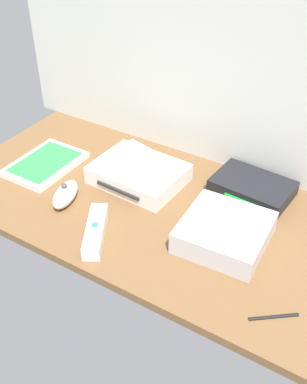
{
  "coord_description": "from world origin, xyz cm",
  "views": [
    {
      "loc": [
        43.29,
        -70.18,
        66.25
      ],
      "look_at": [
        0.0,
        0.0,
        4.0
      ],
      "focal_mm": 43.45,
      "sensor_mm": 36.0,
      "label": 1
    }
  ],
  "objects_px": {
    "game_console": "(139,174)",
    "remote_classic_pad": "(141,159)",
    "mini_computer": "(225,232)",
    "remote_wand": "(95,231)",
    "game_case": "(45,164)",
    "stylus_pen": "(274,316)",
    "network_router": "(252,187)",
    "remote_nunchuk": "(65,194)"
  },
  "relations": [
    {
      "from": "game_case",
      "to": "stylus_pen",
      "type": "bearing_deg",
      "value": -12.33
    },
    {
      "from": "mini_computer",
      "to": "stylus_pen",
      "type": "relative_size",
      "value": 2.0
    },
    {
      "from": "network_router",
      "to": "remote_classic_pad",
      "type": "relative_size",
      "value": 1.18
    },
    {
      "from": "game_console",
      "to": "remote_nunchuk",
      "type": "height_order",
      "value": "remote_nunchuk"
    },
    {
      "from": "remote_nunchuk",
      "to": "remote_wand",
      "type": "bearing_deg",
      "value": -40.75
    },
    {
      "from": "remote_wand",
      "to": "remote_classic_pad",
      "type": "height_order",
      "value": "remote_classic_pad"
    },
    {
      "from": "mini_computer",
      "to": "network_router",
      "type": "xyz_separation_m",
      "value": [
        -0.01,
        0.19,
        -0.01
      ]
    },
    {
      "from": "mini_computer",
      "to": "game_case",
      "type": "distance_m",
      "value": 0.51
    },
    {
      "from": "remote_nunchuk",
      "to": "game_case",
      "type": "bearing_deg",
      "value": 132.51
    },
    {
      "from": "game_console",
      "to": "remote_wand",
      "type": "xyz_separation_m",
      "value": [
        0.03,
        -0.21,
        -0.01
      ]
    },
    {
      "from": "game_case",
      "to": "stylus_pen",
      "type": "xyz_separation_m",
      "value": [
        0.66,
        -0.15,
        -0.0
      ]
    },
    {
      "from": "game_console",
      "to": "remote_classic_pad",
      "type": "xyz_separation_m",
      "value": [
        -0.0,
        0.01,
        0.03
      ]
    },
    {
      "from": "remote_classic_pad",
      "to": "game_console",
      "type": "bearing_deg",
      "value": -65.33
    },
    {
      "from": "game_console",
      "to": "network_router",
      "type": "height_order",
      "value": "game_console"
    },
    {
      "from": "network_router",
      "to": "game_case",
      "type": "bearing_deg",
      "value": -156.72
    },
    {
      "from": "network_router",
      "to": "remote_wand",
      "type": "distance_m",
      "value": 0.38
    },
    {
      "from": "mini_computer",
      "to": "stylus_pen",
      "type": "xyz_separation_m",
      "value": [
        0.16,
        -0.13,
        -0.02
      ]
    },
    {
      "from": "network_router",
      "to": "remote_classic_pad",
      "type": "xyz_separation_m",
      "value": [
        -0.26,
        -0.08,
        0.04
      ]
    },
    {
      "from": "remote_wand",
      "to": "stylus_pen",
      "type": "height_order",
      "value": "remote_wand"
    },
    {
      "from": "remote_wand",
      "to": "remote_nunchuk",
      "type": "relative_size",
      "value": 1.35
    },
    {
      "from": "remote_classic_pad",
      "to": "remote_wand",
      "type": "bearing_deg",
      "value": -67.49
    },
    {
      "from": "mini_computer",
      "to": "remote_nunchuk",
      "type": "xyz_separation_m",
      "value": [
        -0.37,
        -0.07,
        -0.01
      ]
    },
    {
      "from": "game_console",
      "to": "remote_nunchuk",
      "type": "distance_m",
      "value": 0.18
    },
    {
      "from": "mini_computer",
      "to": "remote_classic_pad",
      "type": "xyz_separation_m",
      "value": [
        -0.27,
        0.1,
        0.03
      ]
    },
    {
      "from": "mini_computer",
      "to": "remote_nunchuk",
      "type": "relative_size",
      "value": 1.66
    },
    {
      "from": "game_case",
      "to": "remote_wand",
      "type": "distance_m",
      "value": 0.31
    },
    {
      "from": "mini_computer",
      "to": "stylus_pen",
      "type": "height_order",
      "value": "mini_computer"
    },
    {
      "from": "remote_classic_pad",
      "to": "network_router",
      "type": "bearing_deg",
      "value": 32.12
    },
    {
      "from": "remote_wand",
      "to": "remote_classic_pad",
      "type": "xyz_separation_m",
      "value": [
        -0.04,
        0.23,
        0.04
      ]
    },
    {
      "from": "remote_wand",
      "to": "game_case",
      "type": "bearing_deg",
      "value": 122.55
    },
    {
      "from": "remote_nunchuk",
      "to": "stylus_pen",
      "type": "bearing_deg",
      "value": -23.34
    },
    {
      "from": "mini_computer",
      "to": "game_console",
      "type": "bearing_deg",
      "value": 161.86
    },
    {
      "from": "game_case",
      "to": "stylus_pen",
      "type": "distance_m",
      "value": 0.68
    },
    {
      "from": "game_console",
      "to": "stylus_pen",
      "type": "bearing_deg",
      "value": -24.61
    },
    {
      "from": "remote_nunchuk",
      "to": "stylus_pen",
      "type": "xyz_separation_m",
      "value": [
        0.52,
        -0.06,
        -0.02
      ]
    },
    {
      "from": "game_console",
      "to": "network_router",
      "type": "relative_size",
      "value": 1.15
    },
    {
      "from": "mini_computer",
      "to": "stylus_pen",
      "type": "bearing_deg",
      "value": -39.88
    },
    {
      "from": "game_case",
      "to": "network_router",
      "type": "distance_m",
      "value": 0.52
    },
    {
      "from": "mini_computer",
      "to": "remote_wand",
      "type": "distance_m",
      "value": 0.27
    },
    {
      "from": "remote_wand",
      "to": "stylus_pen",
      "type": "bearing_deg",
      "value": -30.16
    },
    {
      "from": "stylus_pen",
      "to": "remote_nunchuk",
      "type": "bearing_deg",
      "value": 173.13
    },
    {
      "from": "mini_computer",
      "to": "remote_wand",
      "type": "xyz_separation_m",
      "value": [
        -0.23,
        -0.13,
        -0.01
      ]
    }
  ]
}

